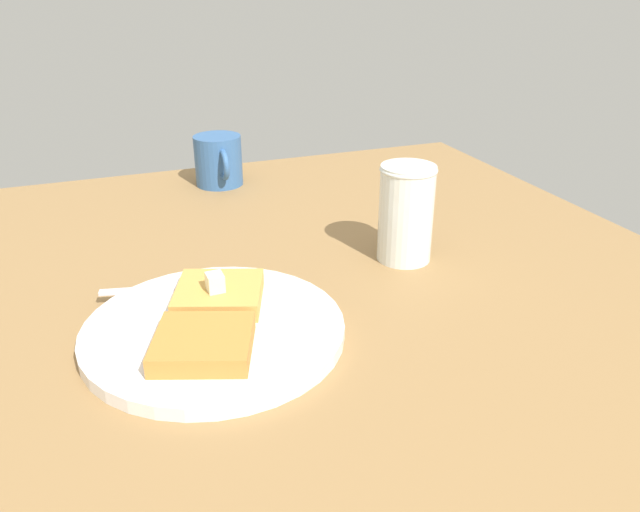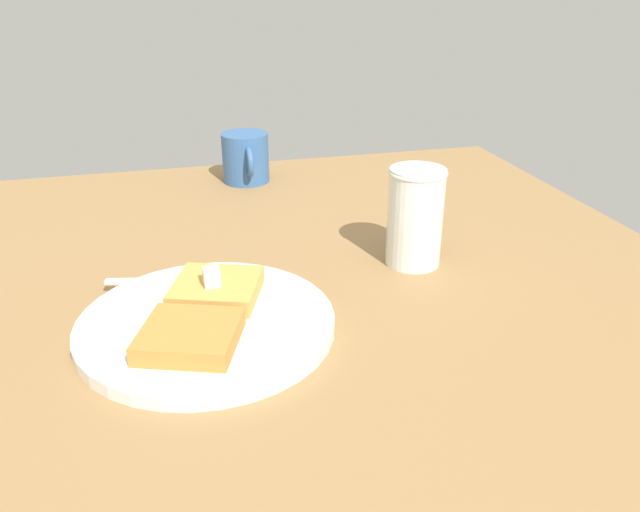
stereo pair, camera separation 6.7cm
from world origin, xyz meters
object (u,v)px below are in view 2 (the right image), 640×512
(fork, at_px, (188,280))
(coffee_mug, at_px, (246,158))
(syrup_jar, at_px, (415,221))
(plate, at_px, (207,323))

(fork, relative_size, coffee_mug, 1.54)
(fork, bearing_deg, coffee_mug, 162.30)
(syrup_jar, distance_m, coffee_mug, 0.39)
(plate, xyz_separation_m, coffee_mug, (-0.46, 0.11, 0.03))
(syrup_jar, height_order, coffee_mug, syrup_jar)
(fork, xyz_separation_m, coffee_mug, (-0.37, 0.12, 0.03))
(fork, height_order, syrup_jar, syrup_jar)
(syrup_jar, bearing_deg, fork, -87.65)
(fork, distance_m, coffee_mug, 0.39)
(plate, xyz_separation_m, syrup_jar, (-0.09, 0.26, 0.05))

